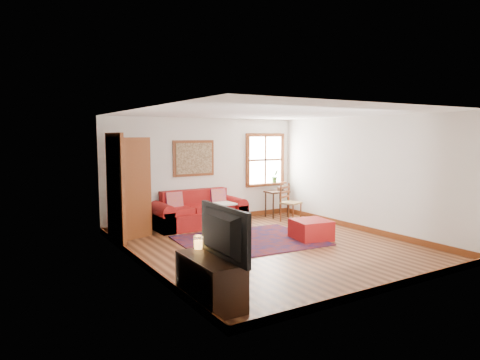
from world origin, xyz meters
TOP-DOWN VIEW (x-y plane):
  - ground at (0.00, 0.00)m, footprint 5.50×5.50m
  - room_envelope at (0.00, 0.02)m, footprint 5.04×5.54m
  - window at (1.78, 2.70)m, footprint 1.18×0.20m
  - doorway at (-2.21, 1.78)m, footprint 0.89×1.08m
  - framed_artwork at (-0.30, 2.71)m, footprint 1.05×0.07m
  - persian_rug at (-0.13, 0.55)m, footprint 2.78×2.30m
  - red_leather_sofa at (-0.36, 2.34)m, footprint 2.11×0.87m
  - red_ottoman at (1.02, 0.03)m, footprint 0.79×0.79m
  - side_table at (1.84, 2.33)m, footprint 0.56×0.42m
  - ladder_back_chair at (1.76, 1.72)m, footprint 0.54×0.53m
  - media_cabinet at (-2.24, -1.86)m, footprint 0.48×1.07m
  - television at (-2.22, -1.98)m, footprint 0.15×1.13m
  - candle_hurricane at (-2.19, -1.42)m, footprint 0.12×0.12m

SIDE VIEW (x-z plane):
  - ground at x=0.00m, z-range 0.00..0.00m
  - persian_rug at x=-0.13m, z-range 0.00..0.02m
  - red_ottoman at x=1.02m, z-range 0.00..0.39m
  - red_leather_sofa at x=-0.36m, z-range -0.14..0.69m
  - media_cabinet at x=-2.24m, z-range 0.00..0.59m
  - ladder_back_chair at x=1.76m, z-range 0.04..0.95m
  - side_table at x=1.84m, z-range 0.21..0.88m
  - candle_hurricane at x=-2.19m, z-range 0.58..0.76m
  - television at x=-2.22m, z-range 0.59..1.24m
  - doorway at x=-2.21m, z-range 0.00..2.14m
  - window at x=1.78m, z-range 0.62..2.00m
  - framed_artwork at x=-0.30m, z-range 1.13..1.98m
  - room_envelope at x=0.00m, z-range 0.39..2.91m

